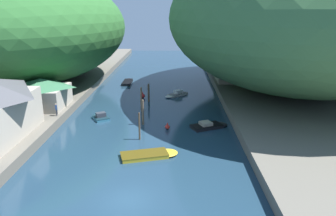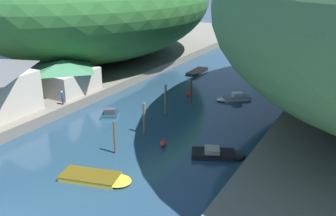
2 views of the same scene
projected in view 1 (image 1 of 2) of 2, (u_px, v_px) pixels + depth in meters
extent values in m
plane|color=#1E384C|center=(153.00, 100.00, 55.11)|extent=(130.00, 130.00, 0.00)
cube|color=#666056|center=(21.00, 96.00, 55.40)|extent=(22.00, 120.00, 1.19)
cube|color=#666056|center=(286.00, 97.00, 54.47)|extent=(22.00, 120.00, 1.19)
ellipsoid|color=#2D662D|center=(30.00, 28.00, 61.12)|extent=(34.83, 48.77, 19.99)
ellipsoid|color=#3D6B3D|center=(291.00, 18.00, 55.53)|extent=(41.61, 58.25, 23.83)
cube|color=#B2A899|center=(42.00, 97.00, 46.77)|extent=(6.71, 6.81, 2.90)
pyramid|color=#38704C|center=(40.00, 83.00, 46.15)|extent=(7.25, 7.35, 1.26)
cube|color=gray|center=(233.00, 73.00, 63.43)|extent=(6.33, 6.87, 3.22)
pyramid|color=brown|center=(234.00, 61.00, 62.77)|extent=(6.84, 7.42, 1.28)
cube|color=gold|center=(144.00, 155.00, 34.06)|extent=(5.16, 3.33, 0.39)
ellipsoid|color=gold|center=(167.00, 153.00, 34.61)|extent=(2.84, 2.60, 0.39)
cube|color=#4C3E0E|center=(144.00, 153.00, 34.00)|extent=(5.27, 3.40, 0.03)
cube|color=black|center=(206.00, 126.00, 42.26)|extent=(4.37, 3.43, 0.39)
ellipsoid|color=black|center=(219.00, 124.00, 43.00)|extent=(2.56, 2.53, 0.39)
cube|color=black|center=(207.00, 125.00, 42.20)|extent=(4.46, 3.50, 0.03)
cube|color=#9E937F|center=(206.00, 124.00, 42.09)|extent=(1.82, 1.83, 0.45)
cube|color=black|center=(127.00, 82.00, 66.76)|extent=(1.73, 4.92, 0.47)
ellipsoid|color=black|center=(129.00, 80.00, 69.11)|extent=(1.62, 2.46, 0.47)
cube|color=black|center=(127.00, 81.00, 66.69)|extent=(1.76, 5.02, 0.03)
cube|color=silver|center=(178.00, 95.00, 57.67)|extent=(3.60, 3.46, 0.37)
ellipsoid|color=silver|center=(170.00, 96.00, 56.52)|extent=(2.21, 2.18, 0.37)
cube|color=#504E4A|center=(178.00, 93.00, 57.61)|extent=(3.68, 3.53, 0.03)
cube|color=silver|center=(178.00, 92.00, 57.59)|extent=(1.58, 1.56, 0.63)
cube|color=teal|center=(101.00, 118.00, 45.49)|extent=(2.82, 3.09, 0.37)
ellipsoid|color=teal|center=(98.00, 116.00, 46.55)|extent=(2.12, 1.95, 0.37)
cube|color=#132A33|center=(101.00, 117.00, 45.43)|extent=(2.88, 3.15, 0.03)
cube|color=#333842|center=(101.00, 115.00, 45.27)|extent=(1.54, 1.40, 0.65)
cylinder|color=brown|center=(139.00, 127.00, 38.18)|extent=(0.21, 0.21, 3.21)
sphere|color=brown|center=(139.00, 113.00, 37.69)|extent=(0.19, 0.19, 0.19)
cylinder|color=brown|center=(143.00, 113.00, 43.09)|extent=(0.28, 0.28, 3.26)
sphere|color=brown|center=(143.00, 100.00, 42.59)|extent=(0.25, 0.25, 0.25)
cylinder|color=brown|center=(141.00, 100.00, 48.53)|extent=(0.26, 0.26, 3.58)
sphere|color=brown|center=(141.00, 88.00, 47.99)|extent=(0.23, 0.23, 0.23)
cylinder|color=#4C3D2D|center=(149.00, 93.00, 53.73)|extent=(0.32, 0.32, 2.82)
sphere|color=#4C3D2D|center=(148.00, 84.00, 53.29)|extent=(0.28, 0.28, 0.28)
sphere|color=red|center=(167.00, 127.00, 41.76)|extent=(0.61, 0.61, 0.61)
cone|color=red|center=(167.00, 124.00, 41.62)|extent=(0.30, 0.30, 0.30)
sphere|color=red|center=(143.00, 96.00, 56.01)|extent=(0.79, 0.79, 0.79)
cone|color=red|center=(142.00, 93.00, 55.83)|extent=(0.39, 0.39, 0.39)
cylinder|color=#282D3D|center=(57.00, 113.00, 43.13)|extent=(0.13, 0.13, 0.85)
cylinder|color=#282D3D|center=(57.00, 112.00, 43.29)|extent=(0.13, 0.13, 0.85)
cube|color=navy|center=(56.00, 107.00, 42.99)|extent=(0.35, 0.44, 0.62)
sphere|color=beige|center=(56.00, 104.00, 42.87)|extent=(0.22, 0.22, 0.22)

